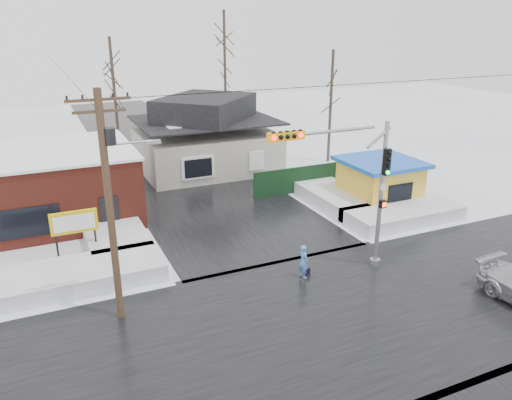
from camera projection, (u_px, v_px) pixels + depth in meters
name	position (u px, v px, depth m)	size (l,w,h in m)	color
ground	(339.00, 315.00, 20.01)	(120.00, 120.00, 0.00)	white
road_ns	(339.00, 315.00, 20.01)	(10.00, 120.00, 0.02)	black
road_ew	(339.00, 315.00, 20.01)	(120.00, 10.00, 0.02)	black
snowbank_nw	(84.00, 274.00, 22.39)	(7.00, 3.00, 0.80)	white
snowbank_ne	(403.00, 214.00, 29.36)	(7.00, 3.00, 0.80)	white
snowbank_nside_w	(111.00, 227.00, 27.44)	(3.00, 8.00, 0.80)	white
snowbank_nside_e	(328.00, 193.00, 32.87)	(3.00, 8.00, 0.80)	white
traffic_signal	(354.00, 179.00, 21.95)	(6.05, 0.68, 7.00)	gray
utility_pole	(110.00, 196.00, 18.20)	(3.15, 0.44, 9.00)	#382619
brick_building	(26.00, 187.00, 28.75)	(12.20, 8.20, 4.12)	maroon
marquee_sign	(74.00, 224.00, 24.00)	(2.20, 0.21, 2.55)	black
house	(206.00, 137.00, 38.74)	(10.40, 8.40, 5.76)	#B6B3A5
kiosk	(379.00, 181.00, 31.76)	(4.60, 4.60, 2.88)	yellow
fence	(307.00, 179.00, 34.22)	(8.00, 0.12, 1.80)	black
tree_far_left	(112.00, 64.00, 38.03)	(3.00, 3.00, 10.00)	#332821
tree_far_mid	(224.00, 40.00, 43.08)	(3.00, 3.00, 12.00)	#332821
tree_far_right	(332.00, 74.00, 39.36)	(3.00, 3.00, 9.00)	#332821
pedestrian	(303.00, 262.00, 22.67)	(0.59, 0.38, 1.60)	#4686C6
shopping_bag	(307.00, 272.00, 23.10)	(0.28, 0.12, 0.35)	black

